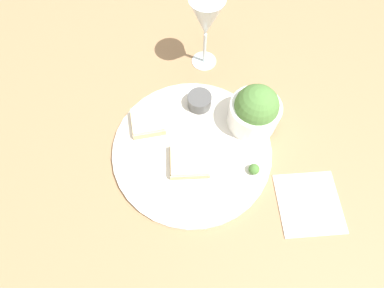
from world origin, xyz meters
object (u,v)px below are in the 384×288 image
(salad_bowl, at_px, (255,110))
(sauce_ramekin, at_px, (200,100))
(napkin, at_px, (309,203))
(cheese_toast_near, at_px, (189,161))
(cheese_toast_far, at_px, (148,122))
(wine_glass, at_px, (206,20))

(salad_bowl, distance_m, sauce_ramekin, 0.13)
(salad_bowl, bearing_deg, sauce_ramekin, -29.22)
(salad_bowl, bearing_deg, napkin, 111.21)
(sauce_ramekin, distance_m, cheese_toast_near, 0.15)
(sauce_ramekin, bearing_deg, cheese_toast_far, 16.26)
(wine_glass, bearing_deg, salad_bowl, 110.72)
(salad_bowl, height_order, cheese_toast_near, salad_bowl)
(salad_bowl, distance_m, cheese_toast_near, 0.18)
(sauce_ramekin, relative_size, cheese_toast_far, 0.73)
(sauce_ramekin, relative_size, wine_glass, 0.30)
(wine_glass, height_order, napkin, wine_glass)
(sauce_ramekin, bearing_deg, cheese_toast_near, 73.12)
(salad_bowl, relative_size, napkin, 0.79)
(salad_bowl, xyz_separation_m, cheese_toast_near, (0.15, 0.08, -0.04))
(napkin, bearing_deg, wine_glass, -69.04)
(sauce_ramekin, height_order, cheese_toast_near, sauce_ramekin)
(salad_bowl, relative_size, cheese_toast_far, 1.46)
(sauce_ramekin, bearing_deg, wine_glass, -103.72)
(wine_glass, bearing_deg, cheese_toast_near, 74.66)
(cheese_toast_far, bearing_deg, napkin, 143.99)
(cheese_toast_far, distance_m, wine_glass, 0.26)
(napkin, bearing_deg, cheese_toast_near, -26.99)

